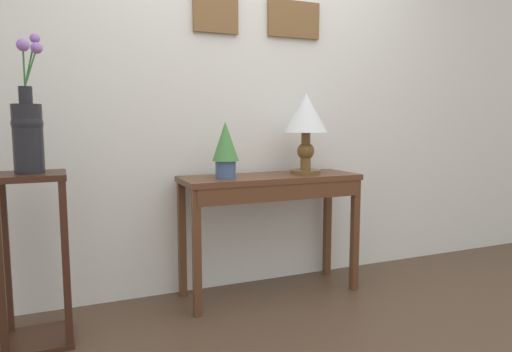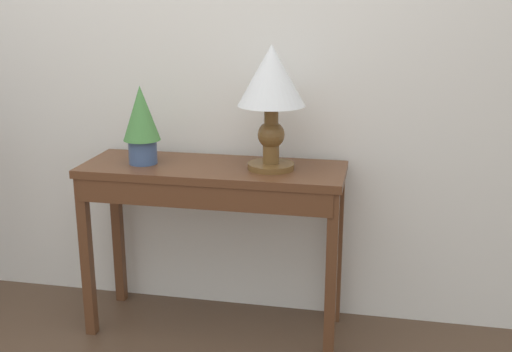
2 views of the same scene
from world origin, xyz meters
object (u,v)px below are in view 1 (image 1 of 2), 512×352
at_px(potted_plant_on_console, 225,147).
at_px(flower_vase_tall, 28,128).
at_px(pedestal_stand_left, 35,260).
at_px(console_table, 272,194).
at_px(table_lamp, 306,120).

relative_size(potted_plant_on_console, flower_vase_tall, 0.50).
height_order(pedestal_stand_left, flower_vase_tall, flower_vase_tall).
xyz_separation_m(console_table, pedestal_stand_left, (-1.37, -0.13, -0.23)).
bearing_deg(flower_vase_tall, console_table, 5.50).
xyz_separation_m(potted_plant_on_console, pedestal_stand_left, (-1.06, -0.13, -0.53)).
bearing_deg(flower_vase_tall, potted_plant_on_console, 7.10).
xyz_separation_m(table_lamp, potted_plant_on_console, (-0.57, -0.02, -0.17)).
distance_m(table_lamp, potted_plant_on_console, 0.59).
relative_size(console_table, pedestal_stand_left, 1.31).
bearing_deg(flower_vase_tall, table_lamp, 5.45).
bearing_deg(table_lamp, flower_vase_tall, -174.55).
height_order(console_table, table_lamp, table_lamp).
distance_m(pedestal_stand_left, flower_vase_tall, 0.66).
relative_size(console_table, flower_vase_tall, 1.67).
bearing_deg(potted_plant_on_console, flower_vase_tall, -172.90).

